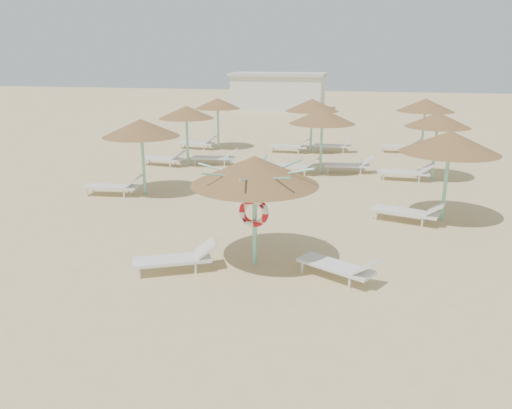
# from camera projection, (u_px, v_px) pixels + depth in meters

# --- Properties ---
(ground) EXTENTS (120.00, 120.00, 0.00)m
(ground) POSITION_uv_depth(u_px,v_px,m) (265.00, 270.00, 11.60)
(ground) COLOR #D2B980
(ground) RESTS_ON ground
(main_palapa) EXTENTS (2.94, 2.94, 2.63)m
(main_palapa) POSITION_uv_depth(u_px,v_px,m) (255.00, 171.00, 11.28)
(main_palapa) COLOR #7DD8C0
(main_palapa) RESTS_ON ground
(lounger_main_a) EXTENTS (1.96, 1.33, 0.69)m
(lounger_main_a) POSITION_uv_depth(u_px,v_px,m) (178.00, 258.00, 11.45)
(lounger_main_a) COLOR silver
(lounger_main_a) RESTS_ON ground
(lounger_main_b) EXTENTS (1.92, 1.38, 0.68)m
(lounger_main_b) POSITION_uv_depth(u_px,v_px,m) (340.00, 266.00, 11.02)
(lounger_main_b) COLOR silver
(lounger_main_b) RESTS_ON ground
(palapa_field) EXTENTS (20.47, 14.59, 2.71)m
(palapa_field) POSITION_uv_depth(u_px,v_px,m) (346.00, 120.00, 20.04)
(palapa_field) COLOR #7DD8C0
(palapa_field) RESTS_ON ground
(service_hut) EXTENTS (8.40, 4.40, 3.25)m
(service_hut) POSITION_uv_depth(u_px,v_px,m) (279.00, 91.00, 45.08)
(service_hut) COLOR silver
(service_hut) RESTS_ON ground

